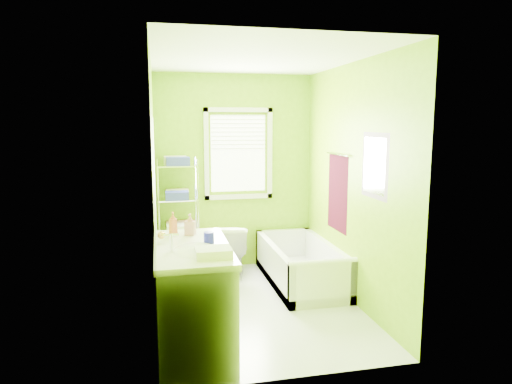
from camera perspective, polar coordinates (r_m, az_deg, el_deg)
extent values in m
plane|color=silver|center=(5.10, 0.21, -13.98)|extent=(2.90, 2.90, 0.00)
cube|color=#78AC08|center=(6.16, -2.69, 2.48)|extent=(2.10, 0.04, 2.60)
cube|color=#78AC08|center=(3.37, 5.54, -2.70)|extent=(2.10, 0.04, 2.60)
cube|color=#78AC08|center=(4.64, -12.55, 0.26)|extent=(0.04, 2.90, 2.60)
cube|color=#78AC08|center=(5.08, 11.87, 0.99)|extent=(0.04, 2.90, 2.60)
cube|color=white|center=(4.75, 0.22, 16.39)|extent=(2.10, 2.90, 0.04)
cube|color=white|center=(6.14, -2.23, 4.81)|extent=(0.74, 0.01, 1.01)
cube|color=white|center=(6.19, -2.17, -0.57)|extent=(0.92, 0.05, 0.06)
cube|color=white|center=(6.11, -2.23, 10.23)|extent=(0.92, 0.05, 0.06)
cube|color=white|center=(6.06, -6.22, 4.71)|extent=(0.06, 0.05, 1.22)
cube|color=white|center=(6.21, 1.73, 4.85)|extent=(0.06, 0.05, 1.22)
cube|color=white|center=(6.10, -2.21, 7.51)|extent=(0.72, 0.02, 0.50)
cube|color=white|center=(3.72, -12.27, -6.52)|extent=(0.02, 0.80, 2.00)
sphere|color=gold|center=(4.04, -11.73, -5.29)|extent=(0.07, 0.07, 0.07)
cube|color=#3B0616|center=(5.41, 10.17, -0.10)|extent=(0.02, 0.58, 0.90)
cylinder|color=silver|center=(5.36, 10.15, 4.65)|extent=(0.02, 0.62, 0.02)
cube|color=#CC5972|center=(4.55, 14.64, 3.19)|extent=(0.02, 0.54, 0.64)
cube|color=white|center=(4.55, 14.55, 3.19)|extent=(0.01, 0.44, 0.54)
cube|color=white|center=(5.77, 5.53, -10.68)|extent=(0.76, 1.64, 0.11)
cube|color=white|center=(5.62, 2.18, -9.13)|extent=(0.08, 1.64, 0.49)
cube|color=white|center=(5.82, 8.82, -8.60)|extent=(0.08, 1.64, 0.49)
cube|color=white|center=(5.01, 8.33, -11.45)|extent=(0.76, 0.08, 0.49)
cube|color=white|center=(6.43, 3.43, -6.85)|extent=(0.76, 0.08, 0.49)
cylinder|color=white|center=(4.94, 8.39, -8.78)|extent=(0.76, 0.08, 0.08)
cylinder|color=#1227AB|center=(5.24, 7.47, -11.79)|extent=(0.34, 0.34, 0.06)
cylinder|color=yellow|center=(5.22, 7.49, -11.22)|extent=(0.32, 0.32, 0.05)
cube|color=#1227AB|center=(5.32, 7.19, -10.20)|extent=(0.24, 0.07, 0.22)
imported|color=white|center=(5.93, -2.81, -7.22)|extent=(0.53, 0.74, 0.68)
cube|color=silver|center=(4.10, -7.85, -13.24)|extent=(0.60, 1.21, 0.88)
cube|color=white|center=(3.95, -7.99, -6.98)|extent=(0.63, 1.24, 0.05)
ellipsoid|color=white|center=(3.79, -7.50, -7.70)|extent=(0.42, 0.54, 0.15)
cylinder|color=silver|center=(3.76, -10.52, -6.35)|extent=(0.03, 0.03, 0.16)
cylinder|color=silver|center=(3.74, -10.55, -5.32)|extent=(0.12, 0.02, 0.02)
imported|color=#CD5E3C|center=(4.28, -10.33, -3.95)|extent=(0.10, 0.10, 0.22)
imported|color=#C68087|center=(4.29, -8.23, -4.03)|extent=(0.12, 0.12, 0.20)
cylinder|color=#1A1AAD|center=(3.98, -5.91, -5.70)|extent=(0.09, 0.09, 0.10)
cube|color=white|center=(3.59, -5.36, -7.53)|extent=(0.28, 0.22, 0.07)
cylinder|color=silver|center=(5.77, -12.02, -3.55)|extent=(0.02, 0.02, 1.52)
cylinder|color=silver|center=(6.06, -12.08, -2.97)|extent=(0.02, 0.02, 1.52)
cylinder|color=silver|center=(5.79, -7.23, -3.37)|extent=(0.02, 0.02, 1.52)
cylinder|color=silver|center=(6.08, -7.52, -2.81)|extent=(0.02, 0.02, 1.52)
cube|color=silver|center=(6.08, -9.56, -8.89)|extent=(0.51, 0.32, 0.02)
cube|color=silver|center=(5.96, -9.66, -4.96)|extent=(0.51, 0.32, 0.02)
cube|color=silver|center=(5.88, -9.77, -0.90)|extent=(0.51, 0.32, 0.02)
cube|color=silver|center=(5.82, -9.88, 3.26)|extent=(0.51, 0.32, 0.02)
cube|color=#323DB7|center=(5.72, -9.74, 3.79)|extent=(0.29, 0.19, 0.10)
cube|color=white|center=(5.93, -10.07, 3.95)|extent=(0.29, 0.19, 0.10)
cube|color=#323DB7|center=(5.77, -9.86, -0.45)|extent=(0.29, 0.19, 0.10)
cube|color=#CECB7E|center=(5.98, -9.81, -0.14)|extent=(0.29, 0.19, 0.10)
cube|color=white|center=(5.87, -9.70, -4.55)|extent=(0.29, 0.19, 0.10)
cube|color=#D38F9A|center=(6.07, -9.78, -4.13)|extent=(0.29, 0.19, 0.10)
cube|color=#D38F9A|center=(6.05, -7.20, -7.26)|extent=(0.03, 0.27, 0.48)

